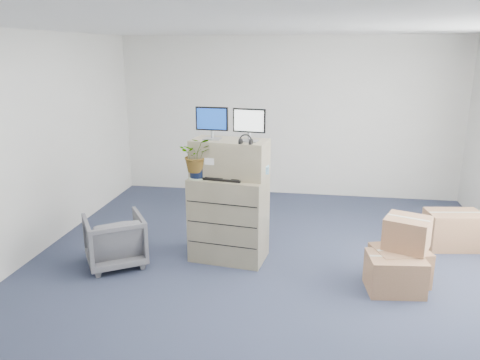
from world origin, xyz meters
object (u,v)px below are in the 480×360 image
object	(u,v)px
filing_cabinet_lower	(229,218)
monitor_right	(249,123)
water_bottle	(233,167)
office_chair	(115,238)
keyboard	(223,178)
potted_plant	(197,159)
monitor_left	(212,121)

from	to	relation	value
filing_cabinet_lower	monitor_right	distance (m)	1.23
monitor_right	water_bottle	size ratio (longest dim) A/B	1.50
office_chair	keyboard	bearing A→B (deg)	160.21
monitor_right	office_chair	bearing A→B (deg)	-157.46
water_bottle	potted_plant	size ratio (longest dim) A/B	0.54
keyboard	water_bottle	size ratio (longest dim) A/B	1.85
potted_plant	office_chair	xyz separation A→B (m)	(-0.98, -0.30, -0.95)
office_chair	filing_cabinet_lower	bearing A→B (deg)	163.85
keyboard	office_chair	size ratio (longest dim) A/B	0.70
filing_cabinet_lower	monitor_right	size ratio (longest dim) A/B	2.71
office_chair	potted_plant	bearing A→B (deg)	164.11
monitor_right	office_chair	xyz separation A→B (m)	(-1.60, -0.40, -1.39)
potted_plant	keyboard	bearing A→B (deg)	0.83
monitor_right	keyboard	world-z (taller)	monitor_right
monitor_left	water_bottle	xyz separation A→B (m)	(0.26, -0.04, -0.54)
keyboard	office_chair	xyz separation A→B (m)	(-1.30, -0.31, -0.73)
monitor_right	water_bottle	distance (m)	0.58
monitor_right	office_chair	size ratio (longest dim) A/B	0.57
monitor_left	keyboard	bearing A→B (deg)	-39.12
monitor_left	keyboard	distance (m)	0.70
monitor_left	keyboard	world-z (taller)	monitor_left
potted_plant	office_chair	world-z (taller)	potted_plant
monitor_left	office_chair	xyz separation A→B (m)	(-1.14, -0.46, -1.39)
keyboard	office_chair	world-z (taller)	keyboard
monitor_right	keyboard	distance (m)	0.73
monitor_left	office_chair	distance (m)	1.85
filing_cabinet_lower	monitor_left	xyz separation A→B (m)	(-0.21, 0.05, 1.21)
keyboard	water_bottle	world-z (taller)	water_bottle
filing_cabinet_lower	office_chair	distance (m)	1.42
potted_plant	office_chair	distance (m)	1.40
monitor_left	office_chair	size ratio (longest dim) A/B	0.57
water_bottle	potted_plant	bearing A→B (deg)	-164.92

